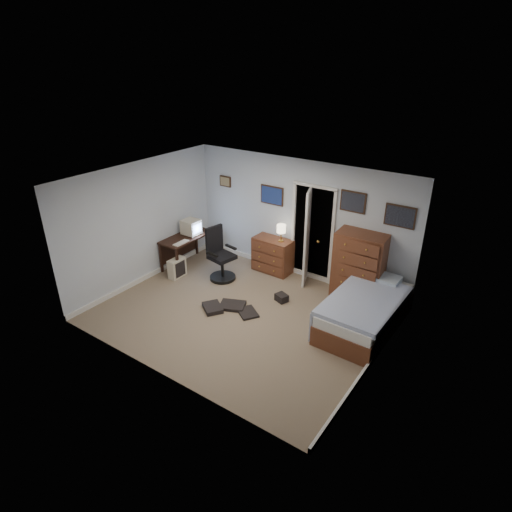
{
  "coord_description": "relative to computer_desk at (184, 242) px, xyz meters",
  "views": [
    {
      "loc": [
        4.01,
        -5.33,
        4.39
      ],
      "look_at": [
        0.11,
        0.3,
        1.1
      ],
      "focal_mm": 30.0,
      "sensor_mm": 36.0,
      "label": 1
    }
  ],
  "objects": [
    {
      "name": "headboard_bookcase",
      "position": [
        3.76,
        0.94,
        -0.1
      ],
      "size": [
        0.92,
        0.25,
        0.83
      ],
      "rotation": [
        0.0,
        0.0,
        0.01
      ],
      "color": "brown",
      "rests_on": "floor"
    },
    {
      "name": "floor",
      "position": [
        2.28,
        -0.92,
        -0.55
      ],
      "size": [
        5.0,
        4.0,
        0.02
      ],
      "primitive_type": "cube",
      "color": "#87725D",
      "rests_on": "ground"
    },
    {
      "name": "doorway",
      "position": [
        2.63,
        1.35,
        0.46
      ],
      "size": [
        0.96,
        1.12,
        2.05
      ],
      "color": "black",
      "rests_on": "floor"
    },
    {
      "name": "bed",
      "position": [
        4.27,
        -0.01,
        -0.23
      ],
      "size": [
        1.15,
        2.07,
        0.67
      ],
      "rotation": [
        0.0,
        0.0,
        -0.02
      ],
      "color": "brown",
      "rests_on": "floor"
    },
    {
      "name": "table_lamp",
      "position": [
        2.01,
        0.85,
        0.49
      ],
      "size": [
        0.2,
        0.2,
        0.37
      ],
      "rotation": [
        0.0,
        0.0,
        -0.03
      ],
      "color": "gold",
      "rests_on": "low_dresser"
    },
    {
      "name": "media_stack",
      "position": [
        -0.04,
        1.3,
        -0.14
      ],
      "size": [
        0.16,
        0.16,
        0.81
      ],
      "primitive_type": "cube",
      "rotation": [
        0.0,
        0.0,
        -0.01
      ],
      "color": "maroon",
      "rests_on": "floor"
    },
    {
      "name": "office_chair",
      "position": [
        1.08,
        -0.05,
        -0.1
      ],
      "size": [
        0.64,
        0.64,
        1.13
      ],
      "rotation": [
        0.0,
        0.0,
        -0.19
      ],
      "color": "black",
      "rests_on": "floor"
    },
    {
      "name": "computer_desk",
      "position": [
        0.0,
        0.0,
        0.0
      ],
      "size": [
        0.57,
        1.23,
        0.71
      ],
      "rotation": [
        0.0,
        0.0,
        0.01
      ],
      "color": "black",
      "rests_on": "floor"
    },
    {
      "name": "pc_tower",
      "position": [
        0.29,
        -0.55,
        -0.33
      ],
      "size": [
        0.2,
        0.4,
        0.42
      ],
      "rotation": [
        0.0,
        0.0,
        0.01
      ],
      "color": "beige",
      "rests_on": "floor"
    },
    {
      "name": "low_dresser",
      "position": [
        1.81,
        0.85,
        -0.16
      ],
      "size": [
        0.87,
        0.45,
        0.76
      ],
      "primitive_type": "cube",
      "rotation": [
        0.0,
        0.0,
        -0.03
      ],
      "color": "brown",
      "rests_on": "floor"
    },
    {
      "name": "floor_clutter",
      "position": [
        2.09,
        -0.8,
        -0.5
      ],
      "size": [
        1.3,
        1.38,
        0.15
      ],
      "rotation": [
        0.0,
        0.0,
        -0.21
      ],
      "color": "black",
      "rests_on": "floor"
    },
    {
      "name": "tall_dresser",
      "position": [
        3.78,
        0.83,
        0.14
      ],
      "size": [
        0.96,
        0.61,
        1.36
      ],
      "primitive_type": "cube",
      "rotation": [
        0.0,
        0.0,
        0.07
      ],
      "color": "brown",
      "rests_on": "floor"
    },
    {
      "name": "crt_monitor",
      "position": [
        0.11,
        0.15,
        0.34
      ],
      "size": [
        0.37,
        0.34,
        0.34
      ],
      "rotation": [
        0.0,
        0.0,
        0.01
      ],
      "color": "beige",
      "rests_on": "computer_desk"
    },
    {
      "name": "wall_posters",
      "position": [
        2.85,
        1.06,
        1.2
      ],
      "size": [
        4.38,
        0.04,
        0.6
      ],
      "color": "#331E11",
      "rests_on": "floor"
    },
    {
      "name": "keyboard",
      "position": [
        0.26,
        -0.35,
        0.17
      ],
      "size": [
        0.14,
        0.38,
        0.02
      ],
      "primitive_type": "cube",
      "rotation": [
        0.0,
        0.0,
        0.01
      ],
      "color": "beige",
      "rests_on": "computer_desk"
    }
  ]
}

